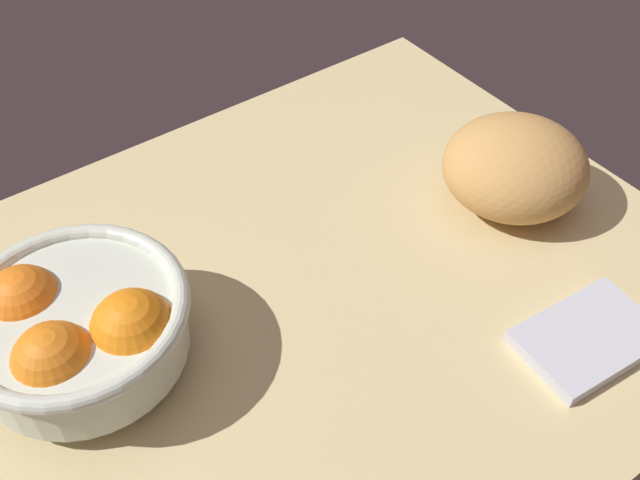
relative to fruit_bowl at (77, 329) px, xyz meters
The scene contains 4 objects.
ground_plane 20.75cm from the fruit_bowl, 13.89° to the right, with size 83.90×63.46×3.00cm, color #D1BC83.
fruit_bowl is the anchor object (origin of this frame).
bread_loaf 47.65cm from the fruit_bowl, ahead, with size 15.72×14.72×10.19cm, color tan.
napkin_folded 46.63cm from the fruit_bowl, 32.89° to the right, with size 13.01×8.68×1.40cm, color silver.
Camera 1 is at (-24.65, -38.84, 56.41)cm, focal length 41.04 mm.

